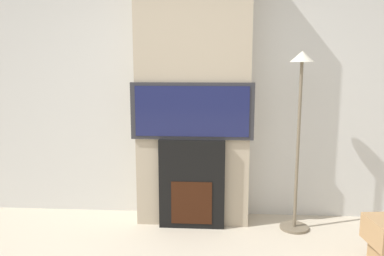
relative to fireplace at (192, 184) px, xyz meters
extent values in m
cube|color=silver|center=(0.00, 0.38, 0.91)|extent=(6.00, 0.06, 2.70)
cube|color=tan|center=(0.00, 0.17, 0.91)|extent=(1.11, 0.35, 2.70)
cube|color=black|center=(0.00, 0.00, 0.00)|extent=(0.64, 0.14, 0.88)
cube|color=#33160A|center=(0.00, -0.07, -0.17)|extent=(0.40, 0.01, 0.42)
cube|color=#2D2D33|center=(0.00, 0.00, 0.72)|extent=(1.18, 0.06, 0.54)
cube|color=#191E4C|center=(0.00, -0.03, 0.72)|extent=(1.08, 0.01, 0.48)
cylinder|color=#726651|center=(1.01, 0.00, -0.43)|extent=(0.28, 0.28, 0.03)
cylinder|color=#726651|center=(1.01, 0.00, 0.38)|extent=(0.03, 0.03, 1.59)
cone|color=silver|center=(1.01, 0.00, 1.23)|extent=(0.22, 0.22, 0.10)
camera|label=1|loc=(0.23, -3.53, 1.14)|focal=35.00mm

